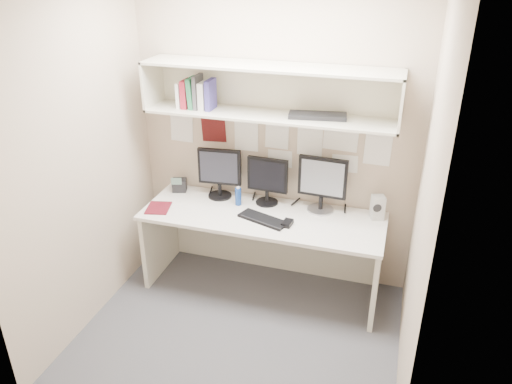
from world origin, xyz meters
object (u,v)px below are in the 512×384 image
(desk, at_px, (262,252))
(speaker, at_px, (378,207))
(monitor_left, at_px, (220,171))
(monitor_center, at_px, (267,178))
(maroon_notebook, at_px, (158,208))
(desk_phone, at_px, (179,185))
(monitor_right, at_px, (322,182))
(keyboard, at_px, (263,219))

(desk, bearing_deg, speaker, 12.90)
(monitor_left, xyz_separation_m, monitor_center, (0.43, 0.00, -0.02))
(desk, xyz_separation_m, monitor_left, (-0.46, 0.22, 0.61))
(monitor_left, distance_m, monitor_center, 0.43)
(monitor_center, bearing_deg, desk, -80.90)
(monitor_left, xyz_separation_m, maroon_notebook, (-0.42, -0.38, -0.24))
(desk_phone, bearing_deg, desk, -30.74)
(monitor_center, relative_size, monitor_right, 0.87)
(monitor_center, bearing_deg, maroon_notebook, -152.99)
(monitor_right, distance_m, speaker, 0.49)
(keyboard, distance_m, desk_phone, 0.93)
(monitor_right, xyz_separation_m, maroon_notebook, (-1.32, -0.38, -0.25))
(desk, bearing_deg, keyboard, -71.94)
(monitor_left, height_order, monitor_right, monitor_right)
(speaker, height_order, maroon_notebook, speaker)
(desk, distance_m, monitor_center, 0.63)
(maroon_notebook, bearing_deg, monitor_right, 3.09)
(monitor_right, bearing_deg, maroon_notebook, -160.61)
(speaker, xyz_separation_m, maroon_notebook, (-1.78, -0.37, -0.09))
(monitor_center, bearing_deg, keyboard, -77.10)
(desk, xyz_separation_m, desk_phone, (-0.85, 0.21, 0.42))
(desk, relative_size, speaker, 10.07)
(monitor_left, height_order, speaker, monitor_left)
(desk, xyz_separation_m, monitor_center, (-0.02, 0.22, 0.59))
(desk, relative_size, monitor_left, 4.52)
(monitor_left, bearing_deg, desk_phone, 176.22)
(monitor_right, height_order, desk_phone, monitor_right)
(desk_phone, bearing_deg, maroon_notebook, -110.59)
(desk_phone, bearing_deg, monitor_left, -15.53)
(monitor_left, bearing_deg, keyboard, -38.13)
(speaker, xyz_separation_m, desk_phone, (-1.75, 0.00, -0.04))
(monitor_left, distance_m, keyboard, 0.63)
(monitor_center, distance_m, maroon_notebook, 0.96)
(keyboard, bearing_deg, speaker, 38.67)
(monitor_center, distance_m, keyboard, 0.39)
(monitor_center, relative_size, desk_phone, 2.74)
(monitor_left, height_order, maroon_notebook, monitor_left)
(desk, distance_m, monitor_right, 0.79)
(monitor_left, relative_size, keyboard, 1.06)
(monitor_left, bearing_deg, speaker, -5.53)
(monitor_center, height_order, maroon_notebook, monitor_center)
(desk, height_order, monitor_left, monitor_left)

